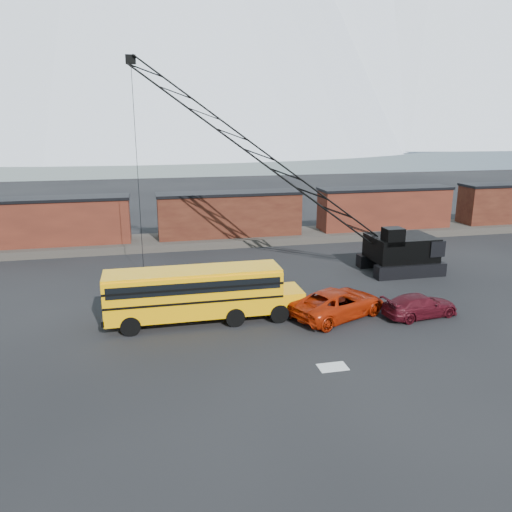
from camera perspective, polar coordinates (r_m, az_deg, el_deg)
The scene contains 10 objects.
ground at distance 27.90m, azimuth 4.80°, elevation -8.91°, with size 160.00×160.00×0.00m, color black.
gravel_berm at distance 48.18m, azimuth -2.98°, elevation 1.98°, with size 120.00×5.00×0.70m, color #453E38.
boxcar_west_near at distance 47.76m, azimuth -22.34°, elevation 3.69°, with size 13.70×3.10×4.17m.
boxcar_mid at distance 47.69m, azimuth -3.02°, elevation 4.80°, with size 13.70×3.10×4.17m.
boxcar_east_near at distance 52.72m, azimuth 14.46°, elevation 5.35°, with size 13.70×3.10×4.17m.
snow_patch at distance 24.66m, azimuth 8.76°, elevation -12.43°, with size 1.40×0.90×0.02m, color silver.
school_bus at distance 29.03m, azimuth -6.44°, elevation -4.16°, with size 11.65×2.65×3.19m.
red_pickup at distance 30.28m, azimuth 9.37°, elevation -5.33°, with size 2.84×6.15×1.71m, color #A82208.
maroon_suv at distance 31.54m, azimuth 18.24°, elevation -5.40°, with size 1.92×4.71×1.37m, color #440C15.
crawler_crane at distance 36.79m, azimuth 1.27°, elevation 10.94°, with size 22.79×5.70×15.88m.
Camera 1 is at (-7.79, -24.25, 11.39)m, focal length 35.00 mm.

